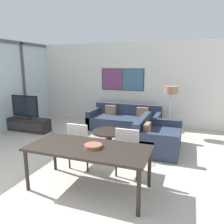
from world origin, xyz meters
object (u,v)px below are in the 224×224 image
at_px(dining_chair_left, 81,143).
at_px(dining_chair_centre, 129,149).
at_px(fruit_bowl, 93,146).
at_px(floor_lamp, 171,93).
at_px(coffee_table, 109,134).
at_px(television, 25,107).
at_px(tv_console, 26,124).
at_px(dining_table, 88,151).
at_px(sofa_side, 156,138).
at_px(sofa_main, 125,121).

height_order(dining_chair_left, dining_chair_centre, same).
distance_m(dining_chair_centre, fruit_bowl, 0.81).
bearing_deg(floor_lamp, dining_chair_centre, -99.45).
bearing_deg(dining_chair_centre, coffee_table, 122.85).
height_order(television, floor_lamp, floor_lamp).
bearing_deg(coffee_table, tv_console, 175.82).
distance_m(coffee_table, dining_table, 2.22).
xyz_separation_m(television, coffee_table, (2.88, -0.21, -0.50)).
xyz_separation_m(sofa_side, floor_lamp, (0.20, 1.26, 0.99)).
height_order(television, dining_chair_left, television).
bearing_deg(dining_table, television, 144.94).
relative_size(tv_console, dining_table, 0.80).
relative_size(dining_chair_centre, fruit_bowl, 3.24).
bearing_deg(dining_chair_centre, fruit_bowl, -121.99).
relative_size(television, dining_table, 0.48).
xyz_separation_m(television, sofa_main, (2.88, 1.23, -0.50)).
bearing_deg(dining_chair_left, fruit_bowl, -47.99).
relative_size(sofa_main, dining_chair_left, 2.41).
distance_m(sofa_main, dining_chair_centre, 3.07).
height_order(television, dining_table, television).
bearing_deg(fruit_bowl, floor_lamp, 75.79).
bearing_deg(television, coffee_table, -4.20).
relative_size(television, coffee_table, 1.09).
distance_m(dining_chair_left, fruit_bowl, 0.89).
relative_size(television, sofa_main, 0.43).
bearing_deg(dining_table, sofa_side, 71.07).
distance_m(coffee_table, floor_lamp, 2.18).
distance_m(coffee_table, fruit_bowl, 2.25).
distance_m(dining_table, dining_chair_left, 0.83).
height_order(dining_chair_centre, floor_lamp, floor_lamp).
relative_size(sofa_side, dining_chair_left, 1.62).
height_order(sofa_side, dining_table, sofa_side).
height_order(dining_table, fruit_bowl, fruit_bowl).
distance_m(tv_console, dining_chair_centre, 4.19).
distance_m(sofa_side, dining_chair_left, 2.00).
height_order(television, coffee_table, television).
bearing_deg(dining_chair_left, floor_lamp, 62.74).
bearing_deg(coffee_table, fruit_bowl, -75.70).
relative_size(television, dining_chair_centre, 1.03).
bearing_deg(dining_chair_left, sofa_side, 51.22).
distance_m(sofa_main, fruit_bowl, 3.64).
xyz_separation_m(dining_chair_centre, fruit_bowl, (-0.41, -0.65, 0.25)).
xyz_separation_m(dining_chair_left, dining_chair_centre, (0.98, 0.01, 0.00)).
height_order(dining_chair_left, fruit_bowl, dining_chair_left).
xyz_separation_m(sofa_side, fruit_bowl, (-0.67, -2.19, 0.51)).
bearing_deg(dining_chair_centre, floor_lamp, 80.55).
bearing_deg(television, sofa_main, 23.17).
bearing_deg(sofa_main, floor_lamp, -4.75).
xyz_separation_m(television, floor_lamp, (4.29, 1.11, 0.49)).
xyz_separation_m(tv_console, dining_table, (3.34, -2.34, 0.47)).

